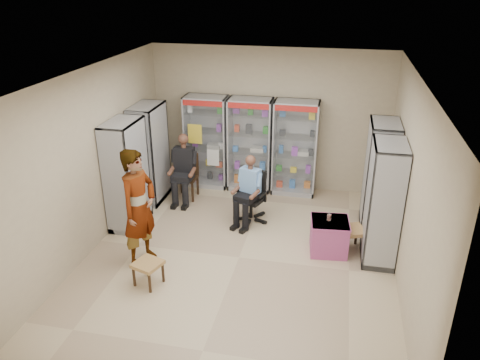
% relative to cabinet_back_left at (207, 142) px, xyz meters
% --- Properties ---
extents(floor, '(6.00, 6.00, 0.00)m').
position_rel_cabinet_back_left_xyz_m(floor, '(1.30, -2.73, -1.00)').
color(floor, tan).
rests_on(floor, ground).
extents(room_shell, '(5.02, 6.02, 3.01)m').
position_rel_cabinet_back_left_xyz_m(room_shell, '(1.30, -2.73, 0.97)').
color(room_shell, tan).
rests_on(room_shell, ground).
extents(cabinet_back_left, '(0.90, 0.50, 2.00)m').
position_rel_cabinet_back_left_xyz_m(cabinet_back_left, '(0.00, 0.00, 0.00)').
color(cabinet_back_left, '#A4A8AB').
rests_on(cabinet_back_left, floor).
extents(cabinet_back_mid, '(0.90, 0.50, 2.00)m').
position_rel_cabinet_back_left_xyz_m(cabinet_back_mid, '(0.95, 0.00, 0.00)').
color(cabinet_back_mid, silver).
rests_on(cabinet_back_mid, floor).
extents(cabinet_back_right, '(0.90, 0.50, 2.00)m').
position_rel_cabinet_back_left_xyz_m(cabinet_back_right, '(1.90, 0.00, 0.00)').
color(cabinet_back_right, silver).
rests_on(cabinet_back_right, floor).
extents(cabinet_right_far, '(0.90, 0.50, 2.00)m').
position_rel_cabinet_back_left_xyz_m(cabinet_right_far, '(3.53, -1.13, 0.00)').
color(cabinet_right_far, '#A5A9AC').
rests_on(cabinet_right_far, floor).
extents(cabinet_right_near, '(0.90, 0.50, 2.00)m').
position_rel_cabinet_back_left_xyz_m(cabinet_right_near, '(3.53, -2.23, 0.00)').
color(cabinet_right_near, '#9E9FA4').
rests_on(cabinet_right_near, floor).
extents(cabinet_left_far, '(0.90, 0.50, 2.00)m').
position_rel_cabinet_back_left_xyz_m(cabinet_left_far, '(-0.93, -0.93, 0.00)').
color(cabinet_left_far, silver).
rests_on(cabinet_left_far, floor).
extents(cabinet_left_near, '(0.90, 0.50, 2.00)m').
position_rel_cabinet_back_left_xyz_m(cabinet_left_near, '(-0.93, -2.03, 0.00)').
color(cabinet_left_near, '#B9BDC1').
rests_on(cabinet_left_near, floor).
extents(wooden_chair, '(0.42, 0.42, 0.94)m').
position_rel_cabinet_back_left_xyz_m(wooden_chair, '(-0.25, -0.73, -0.53)').
color(wooden_chair, black).
rests_on(wooden_chair, floor).
extents(seated_customer, '(0.44, 0.60, 1.34)m').
position_rel_cabinet_back_left_xyz_m(seated_customer, '(-0.25, -0.78, -0.33)').
color(seated_customer, black).
rests_on(seated_customer, floor).
extents(office_chair, '(0.70, 0.70, 0.99)m').
position_rel_cabinet_back_left_xyz_m(office_chair, '(1.25, -1.42, -0.50)').
color(office_chair, black).
rests_on(office_chair, floor).
extents(seated_shopkeeper, '(0.59, 0.69, 1.26)m').
position_rel_cabinet_back_left_xyz_m(seated_shopkeeper, '(1.25, -1.47, -0.37)').
color(seated_shopkeeper, '#6493C5').
rests_on(seated_shopkeeper, floor).
extents(pink_trunk, '(0.66, 0.64, 0.58)m').
position_rel_cabinet_back_left_xyz_m(pink_trunk, '(2.74, -2.22, -0.71)').
color(pink_trunk, '#A64288').
rests_on(pink_trunk, floor).
extents(tea_glass, '(0.07, 0.07, 0.11)m').
position_rel_cabinet_back_left_xyz_m(tea_glass, '(2.71, -2.20, -0.37)').
color(tea_glass, '#501006').
rests_on(tea_glass, pink_trunk).
extents(woven_stool_a, '(0.54, 0.54, 0.41)m').
position_rel_cabinet_back_left_xyz_m(woven_stool_a, '(3.11, -2.10, -0.79)').
color(woven_stool_a, '#B27F4B').
rests_on(woven_stool_a, floor).
extents(woven_stool_b, '(0.48, 0.48, 0.38)m').
position_rel_cabinet_back_left_xyz_m(woven_stool_b, '(0.11, -3.72, -0.81)').
color(woven_stool_b, '#B6804C').
rests_on(woven_stool_b, floor).
extents(standing_man, '(0.63, 0.81, 1.95)m').
position_rel_cabinet_back_left_xyz_m(standing_man, '(-0.21, -3.15, -0.03)').
color(standing_man, '#9C9C9E').
rests_on(standing_man, floor).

